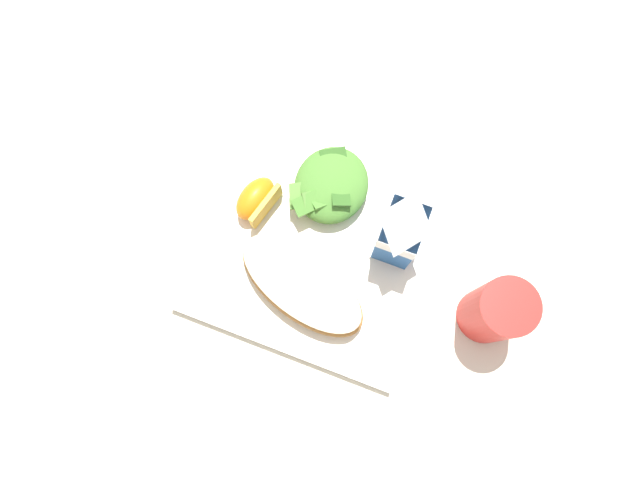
% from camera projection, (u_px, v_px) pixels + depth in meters
% --- Properties ---
extents(ground, '(3.00, 3.00, 0.00)m').
position_uv_depth(ground, '(320.00, 245.00, 0.72)').
color(ground, beige).
extents(white_plate, '(0.28, 0.28, 0.02)m').
position_uv_depth(white_plate, '(320.00, 243.00, 0.71)').
color(white_plate, white).
rests_on(white_plate, ground).
extents(cheesy_pizza_bread, '(0.13, 0.19, 0.04)m').
position_uv_depth(cheesy_pizza_bread, '(303.00, 285.00, 0.67)').
color(cheesy_pizza_bread, '#A87038').
rests_on(cheesy_pizza_bread, white_plate).
extents(green_salad_pile, '(0.11, 0.09, 0.04)m').
position_uv_depth(green_salad_pile, '(331.00, 185.00, 0.70)').
color(green_salad_pile, '#4C8433').
rests_on(green_salad_pile, white_plate).
extents(milk_carton, '(0.06, 0.04, 0.11)m').
position_uv_depth(milk_carton, '(402.00, 231.00, 0.64)').
color(milk_carton, '#23569E').
rests_on(milk_carton, white_plate).
extents(orange_wedge_front, '(0.07, 0.05, 0.04)m').
position_uv_depth(orange_wedge_front, '(257.00, 199.00, 0.69)').
color(orange_wedge_front, orange).
rests_on(orange_wedge_front, white_plate).
extents(drinking_red_cup, '(0.07, 0.07, 0.11)m').
position_uv_depth(drinking_red_cup, '(496.00, 312.00, 0.65)').
color(drinking_red_cup, red).
rests_on(drinking_red_cup, ground).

